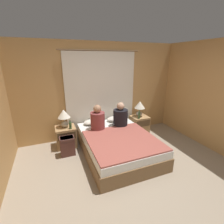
{
  "coord_description": "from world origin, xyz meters",
  "views": [
    {
      "loc": [
        -1.32,
        -2.04,
        2.09
      ],
      "look_at": [
        0.0,
        1.27,
        0.91
      ],
      "focal_mm": 26.0,
      "sensor_mm": 36.0,
      "label": 1
    }
  ],
  "objects_px": {
    "beer_bottle_on_right_stand": "(139,115)",
    "pillow_left": "(93,122)",
    "pillow_right": "(116,119)",
    "person_left_in_bed": "(98,120)",
    "beer_bottle_on_left_stand": "(70,125)",
    "lamp_right": "(140,107)",
    "backpack_on_floor": "(67,145)",
    "lamp_left": "(64,116)",
    "nightstand_left": "(66,137)",
    "person_right_in_bed": "(120,117)",
    "bed": "(117,144)",
    "nightstand_right": "(139,124)"
  },
  "relations": [
    {
      "from": "beer_bottle_on_right_stand",
      "to": "pillow_left",
      "type": "bearing_deg",
      "value": 171.32
    },
    {
      "from": "pillow_left",
      "to": "pillow_right",
      "type": "xyz_separation_m",
      "value": [
        0.64,
        0.0,
        0.0
      ]
    },
    {
      "from": "person_left_in_bed",
      "to": "beer_bottle_on_left_stand",
      "type": "distance_m",
      "value": 0.65
    },
    {
      "from": "lamp_right",
      "to": "backpack_on_floor",
      "type": "relative_size",
      "value": 1.02
    },
    {
      "from": "lamp_left",
      "to": "nightstand_left",
      "type": "bearing_deg",
      "value": -90.0
    },
    {
      "from": "pillow_right",
      "to": "beer_bottle_on_right_stand",
      "type": "bearing_deg",
      "value": -17.43
    },
    {
      "from": "nightstand_left",
      "to": "person_right_in_bed",
      "type": "relative_size",
      "value": 0.82
    },
    {
      "from": "person_right_in_bed",
      "to": "pillow_right",
      "type": "bearing_deg",
      "value": 85.02
    },
    {
      "from": "lamp_left",
      "to": "bed",
      "type": "bearing_deg",
      "value": -37.27
    },
    {
      "from": "lamp_left",
      "to": "pillow_left",
      "type": "relative_size",
      "value": 0.88
    },
    {
      "from": "nightstand_right",
      "to": "pillow_right",
      "type": "bearing_deg",
      "value": 175.26
    },
    {
      "from": "bed",
      "to": "pillow_left",
      "type": "distance_m",
      "value": 0.93
    },
    {
      "from": "beer_bottle_on_left_stand",
      "to": "backpack_on_floor",
      "type": "distance_m",
      "value": 0.46
    },
    {
      "from": "person_left_in_bed",
      "to": "person_right_in_bed",
      "type": "distance_m",
      "value": 0.6
    },
    {
      "from": "lamp_left",
      "to": "lamp_right",
      "type": "bearing_deg",
      "value": 0.0
    },
    {
      "from": "nightstand_left",
      "to": "beer_bottle_on_left_stand",
      "type": "relative_size",
      "value": 2.25
    },
    {
      "from": "backpack_on_floor",
      "to": "nightstand_right",
      "type": "bearing_deg",
      "value": 11.06
    },
    {
      "from": "nightstand_left",
      "to": "beer_bottle_on_left_stand",
      "type": "bearing_deg",
      "value": -49.53
    },
    {
      "from": "lamp_right",
      "to": "pillow_left",
      "type": "bearing_deg",
      "value": 178.81
    },
    {
      "from": "pillow_right",
      "to": "person_left_in_bed",
      "type": "xyz_separation_m",
      "value": [
        -0.63,
        -0.36,
        0.19
      ]
    },
    {
      "from": "beer_bottle_on_right_stand",
      "to": "backpack_on_floor",
      "type": "xyz_separation_m",
      "value": [
        -1.99,
        -0.28,
        -0.35
      ]
    },
    {
      "from": "person_left_in_bed",
      "to": "beer_bottle_on_left_stand",
      "type": "bearing_deg",
      "value": 164.79
    },
    {
      "from": "bed",
      "to": "backpack_on_floor",
      "type": "distance_m",
      "value": 1.12
    },
    {
      "from": "pillow_right",
      "to": "beer_bottle_on_right_stand",
      "type": "relative_size",
      "value": 2.23
    },
    {
      "from": "beer_bottle_on_left_stand",
      "to": "pillow_right",
      "type": "bearing_deg",
      "value": 8.71
    },
    {
      "from": "nightstand_left",
      "to": "beer_bottle_on_right_stand",
      "type": "bearing_deg",
      "value": -3.83
    },
    {
      "from": "lamp_right",
      "to": "lamp_left",
      "type": "bearing_deg",
      "value": 180.0
    },
    {
      "from": "pillow_right",
      "to": "backpack_on_floor",
      "type": "height_order",
      "value": "pillow_right"
    },
    {
      "from": "beer_bottle_on_right_stand",
      "to": "backpack_on_floor",
      "type": "bearing_deg",
      "value": -172.03
    },
    {
      "from": "lamp_right",
      "to": "person_right_in_bed",
      "type": "relative_size",
      "value": 0.72
    },
    {
      "from": "nightstand_right",
      "to": "pillow_left",
      "type": "distance_m",
      "value": 1.39
    },
    {
      "from": "bed",
      "to": "lamp_left",
      "type": "xyz_separation_m",
      "value": [
        -1.04,
        0.79,
        0.56
      ]
    },
    {
      "from": "nightstand_right",
      "to": "beer_bottle_on_right_stand",
      "type": "bearing_deg",
      "value": -129.45
    },
    {
      "from": "lamp_right",
      "to": "pillow_left",
      "type": "height_order",
      "value": "lamp_right"
    },
    {
      "from": "backpack_on_floor",
      "to": "person_left_in_bed",
      "type": "bearing_deg",
      "value": 8.28
    },
    {
      "from": "person_right_in_bed",
      "to": "nightstand_left",
      "type": "bearing_deg",
      "value": 167.26
    },
    {
      "from": "beer_bottle_on_left_stand",
      "to": "backpack_on_floor",
      "type": "relative_size",
      "value": 0.51
    },
    {
      "from": "pillow_left",
      "to": "beer_bottle_on_left_stand",
      "type": "xyz_separation_m",
      "value": [
        -0.61,
        -0.19,
        0.07
      ]
    },
    {
      "from": "bed",
      "to": "pillow_left",
      "type": "bearing_deg",
      "value": 111.44
    },
    {
      "from": "nightstand_right",
      "to": "person_left_in_bed",
      "type": "xyz_separation_m",
      "value": [
        -1.35,
        -0.3,
        0.45
      ]
    },
    {
      "from": "nightstand_right",
      "to": "person_left_in_bed",
      "type": "height_order",
      "value": "person_left_in_bed"
    },
    {
      "from": "nightstand_right",
      "to": "lamp_right",
      "type": "distance_m",
      "value": 0.53
    },
    {
      "from": "pillow_right",
      "to": "nightstand_right",
      "type": "bearing_deg",
      "value": -4.74
    },
    {
      "from": "beer_bottle_on_right_stand",
      "to": "bed",
      "type": "bearing_deg",
      "value": -146.0
    },
    {
      "from": "lamp_left",
      "to": "beer_bottle_on_left_stand",
      "type": "bearing_deg",
      "value": -55.4
    },
    {
      "from": "nightstand_right",
      "to": "beer_bottle_on_right_stand",
      "type": "xyz_separation_m",
      "value": [
        -0.11,
        -0.13,
        0.34
      ]
    },
    {
      "from": "backpack_on_floor",
      "to": "lamp_left",
      "type": "bearing_deg",
      "value": 87.45
    },
    {
      "from": "bed",
      "to": "person_right_in_bed",
      "type": "relative_size",
      "value": 3.34
    },
    {
      "from": "person_left_in_bed",
      "to": "backpack_on_floor",
      "type": "height_order",
      "value": "person_left_in_bed"
    },
    {
      "from": "bed",
      "to": "nightstand_right",
      "type": "distance_m",
      "value": 1.29
    }
  ]
}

